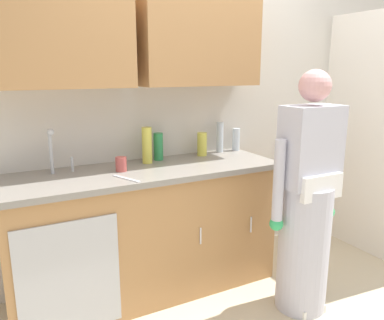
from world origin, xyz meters
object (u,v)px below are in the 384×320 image
(bottle_water_short, at_px, (147,145))
(bottle_soap, at_px, (220,137))
(bottle_cleaner_spray, at_px, (202,144))
(sink, at_px, (63,180))
(bottle_water_tall, at_px, (236,139))
(cup_by_sink, at_px, (121,164))
(knife_on_counter, at_px, (126,178))
(bottle_dish_liquid, at_px, (158,147))
(person_at_sink, at_px, (306,213))

(bottle_water_short, relative_size, bottle_soap, 1.06)
(bottle_cleaner_spray, bearing_deg, bottle_water_short, -175.43)
(sink, distance_m, bottle_water_short, 0.66)
(bottle_cleaner_spray, relative_size, bottle_water_tall, 0.98)
(bottle_water_short, distance_m, cup_by_sink, 0.29)
(bottle_water_tall, bearing_deg, cup_by_sink, -168.60)
(bottle_water_short, xyz_separation_m, knife_on_counter, (-0.28, -0.34, -0.13))
(bottle_water_tall, xyz_separation_m, bottle_dish_liquid, (-0.73, -0.02, 0.01))
(bottle_cleaner_spray, height_order, bottle_water_short, bottle_water_short)
(person_at_sink, bearing_deg, bottle_water_short, 133.19)
(sink, xyz_separation_m, bottle_water_tall, (1.47, 0.22, 0.11))
(bottle_soap, bearing_deg, bottle_cleaner_spray, -165.62)
(bottle_water_tall, relative_size, bottle_dish_liquid, 0.91)
(person_at_sink, height_order, cup_by_sink, person_at_sink)
(bottle_cleaner_spray, height_order, bottle_dish_liquid, bottle_dish_liquid)
(bottle_cleaner_spray, bearing_deg, knife_on_counter, -153.50)
(person_at_sink, bearing_deg, bottle_cleaner_spray, 108.99)
(sink, height_order, bottle_dish_liquid, sink)
(person_at_sink, xyz_separation_m, knife_on_counter, (-1.06, 0.50, 0.25))
(sink, distance_m, bottle_dish_liquid, 0.78)
(person_at_sink, distance_m, bottle_dish_liquid, 1.17)
(bottle_water_tall, xyz_separation_m, knife_on_counter, (-1.12, -0.42, -0.09))
(bottle_cleaner_spray, bearing_deg, bottle_water_tall, 6.53)
(bottle_water_tall, distance_m, bottle_soap, 0.16)
(bottle_water_tall, bearing_deg, bottle_cleaner_spray, -173.47)
(bottle_water_short, height_order, bottle_water_tall, bottle_water_short)
(bottle_soap, bearing_deg, bottle_dish_liquid, -176.52)
(person_at_sink, distance_m, bottle_water_short, 1.21)
(bottle_water_tall, height_order, bottle_dish_liquid, bottle_dish_liquid)
(sink, bearing_deg, bottle_water_short, 12.35)
(cup_by_sink, bearing_deg, bottle_dish_liquid, 28.59)
(bottle_cleaner_spray, relative_size, bottle_dish_liquid, 0.89)
(bottle_dish_liquid, bearing_deg, sink, -165.43)
(bottle_cleaner_spray, relative_size, bottle_water_short, 0.70)
(sink, relative_size, bottle_soap, 1.98)
(sink, height_order, bottle_soap, sink)
(bottle_water_short, height_order, bottle_soap, bottle_water_short)
(knife_on_counter, bearing_deg, bottle_water_tall, 87.42)
(sink, bearing_deg, bottle_soap, 9.83)
(bottle_water_tall, relative_size, bottle_soap, 0.75)
(bottle_water_tall, distance_m, knife_on_counter, 1.20)
(cup_by_sink, bearing_deg, sink, 179.84)
(person_at_sink, relative_size, knife_on_counter, 6.75)
(bottle_water_short, bearing_deg, sink, -167.65)
(cup_by_sink, bearing_deg, bottle_cleaner_spray, 13.72)
(person_at_sink, xyz_separation_m, bottle_water_tall, (0.05, 0.92, 0.34))
(person_at_sink, xyz_separation_m, bottle_cleaner_spray, (-0.30, 0.88, 0.34))
(bottle_water_short, bearing_deg, bottle_dish_liquid, 26.07)
(bottle_dish_liquid, height_order, cup_by_sink, bottle_dish_liquid)
(person_at_sink, height_order, bottle_water_tall, person_at_sink)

